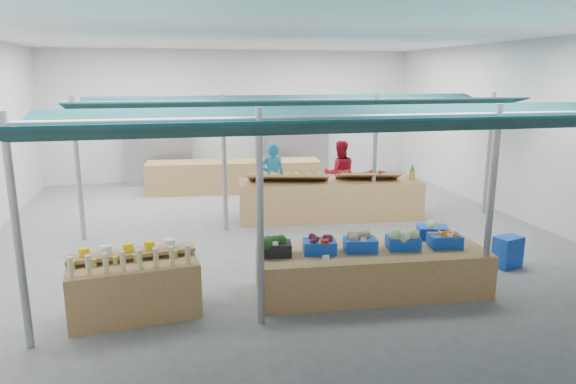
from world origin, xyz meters
name	(u,v)px	position (x,y,z in m)	size (l,w,h in m)	color
floor	(274,234)	(0.00, 0.00, 0.00)	(13.00, 13.00, 0.00)	slate
hall	(261,108)	(0.00, 1.44, 2.65)	(13.00, 13.00, 13.00)	silver
pole_grid	(333,164)	(0.75, -1.75, 1.81)	(10.00, 4.60, 3.00)	gray
awnings	(334,111)	(0.75, -1.75, 2.78)	(9.50, 7.08, 0.30)	#0A292C
back_shelving_left	(159,153)	(-2.50, 6.00, 1.00)	(2.00, 0.50, 2.00)	#B23F33
back_shelving_right	(297,148)	(2.00, 6.00, 1.00)	(2.00, 0.50, 2.00)	#B23F33
bottle_shelf	(135,286)	(-2.73, -3.35, 0.44)	(1.87, 1.26, 1.08)	olive
veg_counter	(371,271)	(0.90, -3.36, 0.35)	(3.61, 1.20, 0.70)	olive
fruit_counter	(330,200)	(1.57, 0.92, 0.47)	(4.36, 1.04, 0.93)	olive
far_counter	(234,176)	(-0.33, 4.41, 0.46)	(5.08, 1.02, 0.91)	olive
crate_stack	(508,252)	(3.72, -2.89, 0.28)	(0.47, 0.33, 0.57)	#1040B0
vendor_left	(272,177)	(0.37, 2.02, 0.87)	(0.64, 0.42, 1.74)	#1972A3
vendor_right	(340,174)	(2.17, 2.02, 0.87)	(0.85, 0.66, 1.74)	maroon
crate_broccoli	(275,245)	(-0.65, -3.24, 0.86)	(0.55, 0.44, 0.35)	black
crate_beets	(320,245)	(0.05, -3.29, 0.83)	(0.55, 0.44, 0.29)	#1040B0
crate_celeriac	(360,242)	(0.70, -3.35, 0.85)	(0.55, 0.44, 0.31)	#1040B0
crate_cabbage	(403,239)	(1.40, -3.40, 0.86)	(0.55, 0.44, 0.35)	#1040B0
crate_carrots	(445,240)	(2.10, -3.46, 0.81)	(0.55, 0.44, 0.29)	#1040B0
sparrow	(265,243)	(-0.82, -3.35, 0.95)	(0.12, 0.09, 0.11)	brown
pole_ribbon	(325,243)	(-0.06, -3.93, 1.08)	(0.12, 0.12, 0.28)	#AD130B
apple_heap_yellow	(288,176)	(0.53, 0.94, 1.10)	(2.01, 1.12, 0.27)	#997247
apple_heap_red	(368,174)	(2.43, 0.72, 1.10)	(1.62, 1.03, 0.27)	#997247
pineapple	(412,172)	(3.52, 0.59, 1.11)	(0.14, 0.14, 0.39)	#8C6019
crate_extra	(433,230)	(2.13, -3.01, 0.85)	(0.58, 0.48, 0.32)	#1040B0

